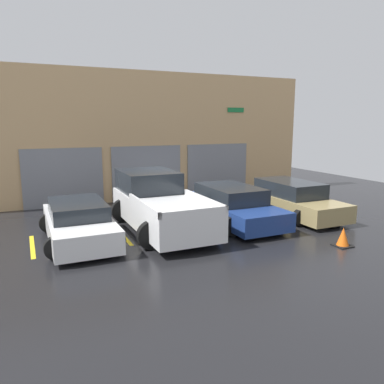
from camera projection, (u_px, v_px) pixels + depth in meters
name	position (u px, v px, depth m)	size (l,w,h in m)	color
ground_plane	(176.00, 213.00, 14.60)	(28.00, 28.00, 0.00)	black
shophouse_building	(148.00, 138.00, 17.03)	(15.96, 0.68, 5.72)	tan
pickup_truck	(158.00, 203.00, 12.39)	(2.58, 5.21, 1.81)	white
sedan_white	(78.00, 222.00, 11.11)	(2.12, 4.31, 1.18)	white
sedan_side	(290.00, 199.00, 14.27)	(2.09, 4.70, 1.29)	#9E8956
van_right	(231.00, 205.00, 13.22)	(2.26, 4.70, 1.28)	navy
parking_stripe_far_left	(32.00, 246.00, 10.66)	(0.12, 2.20, 0.01)	gold
parking_stripe_left	(123.00, 235.00, 11.71)	(0.12, 2.20, 0.01)	gold
parking_stripe_centre	(198.00, 226.00, 12.77)	(0.12, 2.20, 0.01)	gold
parking_stripe_right	(262.00, 218.00, 13.82)	(0.12, 2.20, 0.01)	gold
parking_stripe_far_right	(317.00, 211.00, 14.88)	(0.12, 2.20, 0.01)	gold
traffic_cone	(343.00, 238.00, 10.65)	(0.47, 0.47, 0.55)	black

